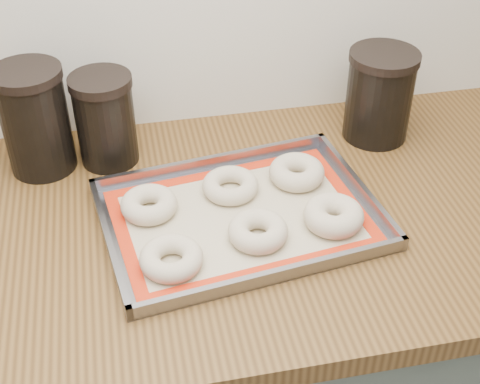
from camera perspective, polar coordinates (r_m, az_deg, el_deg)
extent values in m
cube|color=#586458|center=(1.52, 2.16, -15.28)|extent=(3.00, 0.65, 0.86)
cube|color=brown|center=(1.19, 2.67, -2.14)|extent=(3.06, 0.68, 0.04)
cube|color=gray|center=(1.15, 0.00, -2.29)|extent=(0.50, 0.39, 0.00)
cube|color=gray|center=(1.26, -2.41, 2.59)|extent=(0.46, 0.07, 0.02)
cube|color=gray|center=(1.03, 2.97, -7.18)|extent=(0.46, 0.07, 0.02)
cube|color=gray|center=(1.10, -11.12, -4.24)|extent=(0.05, 0.33, 0.02)
cube|color=gray|center=(1.22, 10.05, 0.46)|extent=(0.05, 0.33, 0.02)
cube|color=#C6B793|center=(1.15, 0.00, -2.18)|extent=(0.46, 0.34, 0.00)
cube|color=red|center=(1.25, -2.04, 1.61)|extent=(0.42, 0.08, 0.00)
cube|color=red|center=(1.05, 2.43, -6.57)|extent=(0.42, 0.08, 0.00)
cube|color=red|center=(1.11, -9.76, -4.29)|extent=(0.06, 0.25, 0.00)
cube|color=red|center=(1.21, 8.92, -0.10)|extent=(0.06, 0.25, 0.00)
torus|color=beige|center=(1.05, -5.88, -5.66)|extent=(0.11, 0.11, 0.03)
torus|color=beige|center=(1.09, 1.54, -3.37)|extent=(0.10, 0.10, 0.03)
torus|color=beige|center=(1.13, 7.99, -2.00)|extent=(0.11, 0.11, 0.04)
torus|color=beige|center=(1.16, -7.78, -1.07)|extent=(0.10, 0.10, 0.03)
torus|color=beige|center=(1.19, -0.83, 0.56)|extent=(0.13, 0.13, 0.03)
torus|color=beige|center=(1.22, 4.86, 1.70)|extent=(0.13, 0.13, 0.04)
cylinder|color=black|center=(1.28, -17.00, 5.57)|extent=(0.12, 0.12, 0.19)
cylinder|color=black|center=(1.23, -17.87, 9.56)|extent=(0.13, 0.13, 0.02)
cylinder|color=black|center=(1.27, -11.38, 5.72)|extent=(0.11, 0.11, 0.16)
cylinder|color=black|center=(1.23, -11.88, 9.20)|extent=(0.11, 0.11, 0.02)
cylinder|color=black|center=(1.35, 11.76, 7.76)|extent=(0.13, 0.13, 0.16)
cylinder|color=black|center=(1.31, 12.27, 11.20)|extent=(0.13, 0.13, 0.02)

